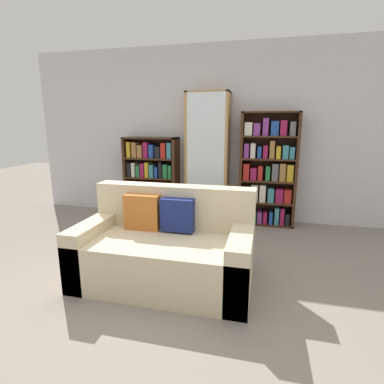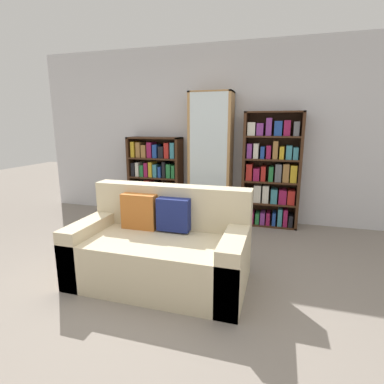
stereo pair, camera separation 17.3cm
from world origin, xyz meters
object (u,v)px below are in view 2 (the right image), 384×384
Objects in this scene: bookshelf_right at (271,172)px; wine_bottle at (238,233)px; couch at (161,249)px; bookshelf_left at (155,178)px; display_cabinet at (211,159)px.

wine_bottle is (-0.34, -0.90, -0.67)m from bookshelf_right.
wine_bottle is at bearing 61.52° from couch.
wine_bottle is at bearing -30.71° from bookshelf_left.
bookshelf_left is at bearing 179.05° from display_cabinet.
bookshelf_left is 3.67× the size of wine_bottle.
bookshelf_right is at bearing 1.00° from display_cabinet.
bookshelf_right reaches higher than couch.
couch is 4.64× the size of wine_bottle.
display_cabinet is (0.94, -0.02, 0.35)m from bookshelf_left.
display_cabinet reaches higher than bookshelf_right.
couch is 2.27m from bookshelf_right.
bookshelf_left is 1.83m from wine_bottle.
bookshelf_right is at bearing 64.85° from couch.
bookshelf_left is at bearing -179.99° from bookshelf_right.
bookshelf_right is 1.17m from wine_bottle.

